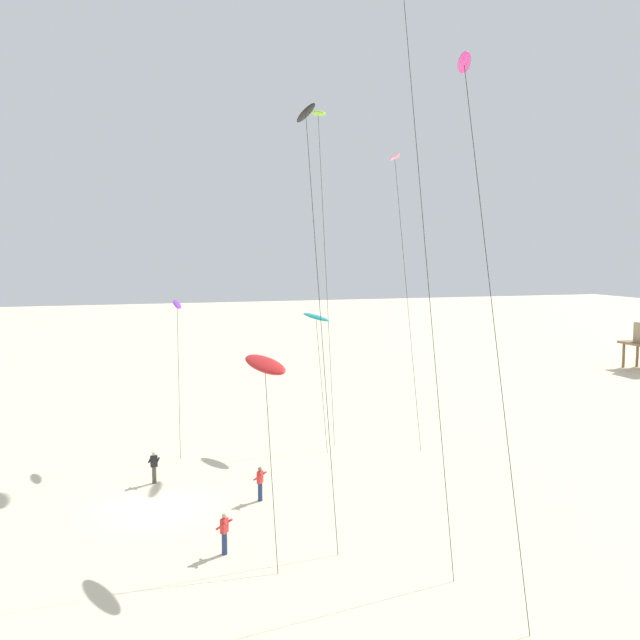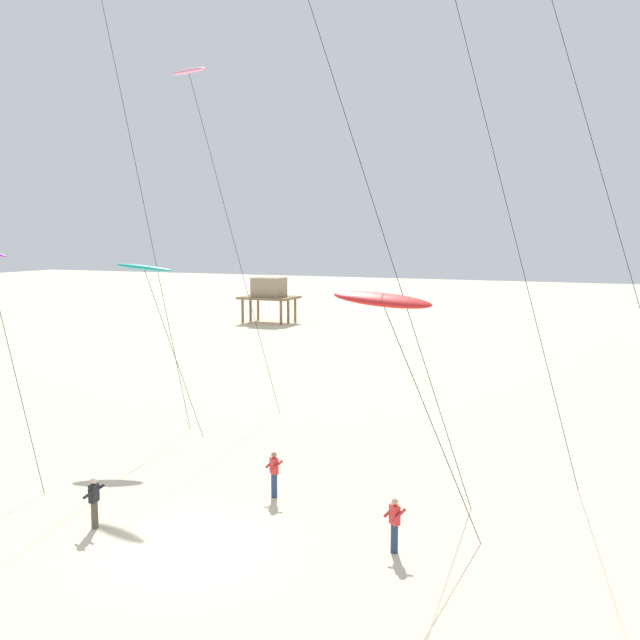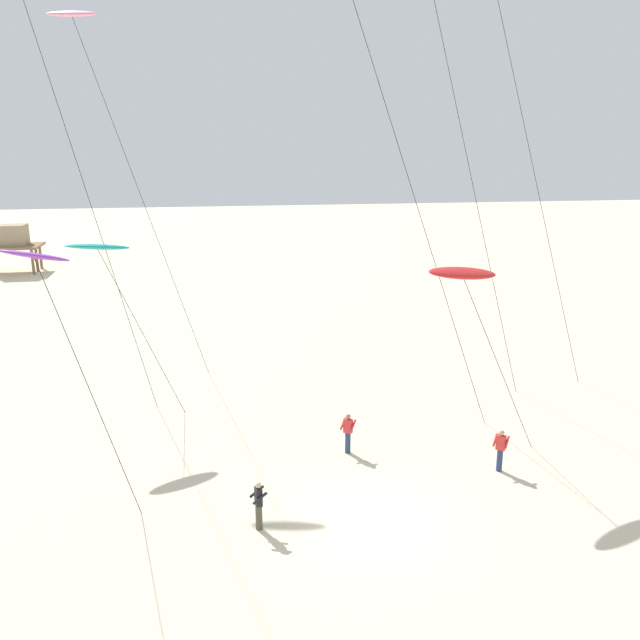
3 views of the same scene
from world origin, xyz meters
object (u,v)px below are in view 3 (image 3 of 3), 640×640
at_px(kite_pink, 74,19).
at_px(kite_flyer_middle, 348,432).
at_px(stilt_house, 10,239).
at_px(kite_red, 463,274).
at_px(kite_flyer_nearest, 500,449).
at_px(kite_purple, 36,260).
at_px(kite_magenta, 499,2).
at_px(kite_teal, 98,248).
at_px(kite_flyer_furthest, 259,504).

relative_size(kite_pink, kite_flyer_middle, 10.97).
height_order(kite_flyer_middle, stilt_house, stilt_house).
distance_m(kite_red, kite_flyer_nearest, 6.79).
xyz_separation_m(kite_purple, stilt_house, (-13.49, 48.48, -5.25)).
bearing_deg(stilt_house, kite_magenta, -51.07).
bearing_deg(kite_purple, kite_magenta, 25.52).
distance_m(kite_teal, kite_flyer_middle, 13.28).
xyz_separation_m(kite_flyer_nearest, kite_flyer_furthest, (-9.37, -2.11, 0.00)).
relative_size(kite_magenta, stilt_house, 3.36).
bearing_deg(kite_pink, kite_teal, -80.25).
bearing_deg(kite_flyer_middle, kite_flyer_nearest, -26.01).
bearing_deg(kite_flyer_nearest, kite_purple, -179.33).
height_order(kite_flyer_furthest, stilt_house, stilt_house).
distance_m(kite_red, kite_pink, 22.00).
xyz_separation_m(kite_flyer_nearest, kite_flyer_middle, (-5.30, 2.59, 0.00)).
distance_m(kite_teal, kite_pink, 11.63).
height_order(kite_purple, kite_flyer_furthest, kite_purple).
bearing_deg(kite_pink, kite_red, -39.05).
xyz_separation_m(kite_red, stilt_house, (-28.07, 46.38, -3.94)).
distance_m(kite_teal, stilt_house, 42.56).
relative_size(kite_purple, kite_teal, 1.12).
distance_m(kite_purple, kite_teal, 8.61).
xyz_separation_m(kite_teal, kite_flyer_middle, (9.77, -5.78, -6.89)).
bearing_deg(kite_magenta, kite_flyer_middle, -143.44).
bearing_deg(kite_flyer_middle, kite_red, -8.93).
relative_size(kite_teal, kite_red, 1.04).
xyz_separation_m(kite_magenta, stilt_house, (-32.02, 39.64, -14.89)).
relative_size(kite_red, kite_magenta, 0.41).
bearing_deg(kite_flyer_middle, kite_teal, 149.38).
xyz_separation_m(kite_purple, kite_flyer_middle, (10.33, 2.77, -7.74)).
bearing_deg(kite_flyer_furthest, kite_teal, 118.55).
relative_size(kite_red, kite_pink, 0.42).
bearing_deg(stilt_house, kite_pink, -69.09).
height_order(kite_red, kite_magenta, kite_magenta).
xyz_separation_m(kite_flyer_middle, stilt_house, (-23.83, 45.71, 2.49)).
bearing_deg(kite_flyer_furthest, kite_purple, 162.88).
relative_size(kite_red, kite_flyer_middle, 4.65).
distance_m(kite_teal, kite_red, 15.43).
relative_size(kite_magenta, kite_pink, 1.05).
height_order(kite_flyer_nearest, kite_flyer_middle, same).
height_order(kite_purple, kite_pink, kite_pink).
height_order(kite_teal, kite_flyer_middle, kite_teal).
relative_size(kite_purple, kite_flyer_furthest, 5.44).
xyz_separation_m(kite_magenta, kite_pink, (-18.94, 5.42, -0.42)).
bearing_deg(kite_flyer_nearest, kite_pink, 138.73).
bearing_deg(stilt_house, kite_purple, -74.45).
distance_m(kite_flyer_furthest, stilt_house, 54.20).
bearing_deg(stilt_house, kite_flyer_nearest, -58.91).
distance_m(kite_red, kite_flyer_furthest, 11.25).
bearing_deg(kite_teal, kite_purple, -93.76).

